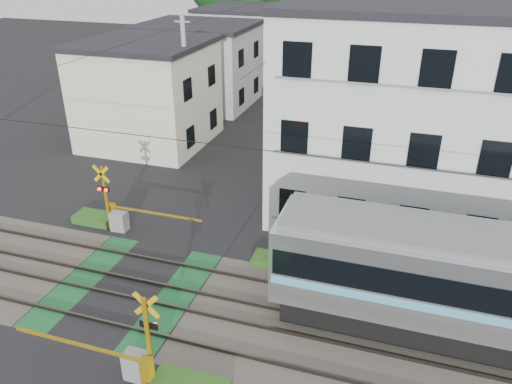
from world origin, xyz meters
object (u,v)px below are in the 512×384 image
(crossing_signal_near, at_px, (137,361))
(crossing_signal_far, at_px, (118,215))
(apartment_block, at_px, (398,113))
(pedestrian, at_px, (299,97))

(crossing_signal_near, bearing_deg, crossing_signal_far, 125.29)
(crossing_signal_near, relative_size, apartment_block, 0.46)
(crossing_signal_near, bearing_deg, pedestrian, 93.87)
(crossing_signal_near, bearing_deg, apartment_block, 65.78)
(crossing_signal_far, relative_size, pedestrian, 3.01)
(crossing_signal_near, relative_size, crossing_signal_far, 1.00)
(crossing_signal_far, xyz_separation_m, apartment_block, (11.09, 5.84, 3.94))
(crossing_signal_near, relative_size, pedestrian, 3.01)
(pedestrian, bearing_deg, crossing_signal_near, 112.90)
(apartment_block, bearing_deg, crossing_signal_far, -152.22)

